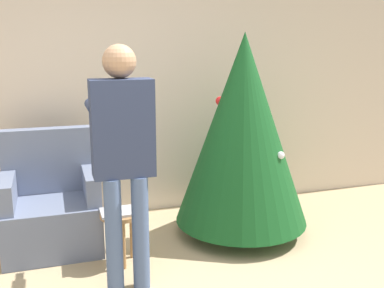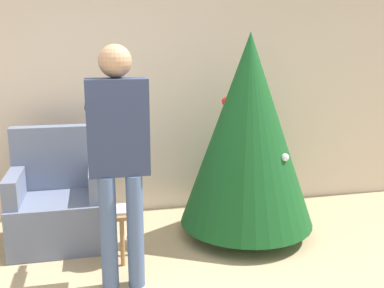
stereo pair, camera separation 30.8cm
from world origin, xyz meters
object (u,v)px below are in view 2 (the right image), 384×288
(christmas_tree, at_px, (248,131))
(person_standing, at_px, (119,146))
(side_stool, at_px, (121,220))
(armchair, at_px, (58,204))

(christmas_tree, height_order, person_standing, christmas_tree)
(christmas_tree, distance_m, person_standing, 1.33)
(side_stool, bearing_deg, christmas_tree, 12.51)
(armchair, bearing_deg, side_stool, -43.00)
(person_standing, bearing_deg, side_stool, 87.62)
(christmas_tree, distance_m, armchair, 1.80)
(person_standing, bearing_deg, armchair, 120.35)
(armchair, relative_size, side_stool, 2.38)
(christmas_tree, xyz_separation_m, person_standing, (-1.17, -0.63, 0.06))
(armchair, distance_m, side_stool, 0.71)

